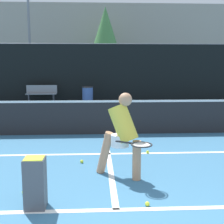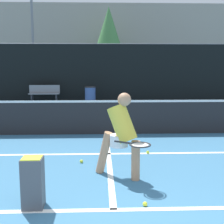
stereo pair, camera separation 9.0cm
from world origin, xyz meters
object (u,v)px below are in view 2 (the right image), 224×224
object	(u,v)px
player_practicing	(121,132)
ball_hopper	(33,181)
trash_bin	(90,95)
courtside_bench	(44,93)
parked_car	(101,86)

from	to	relation	value
player_practicing	ball_hopper	xyz separation A→B (m)	(-1.28, -1.10, -0.42)
player_practicing	trash_bin	size ratio (longest dim) A/B	1.85
courtside_bench	ball_hopper	bearing A→B (deg)	-81.39
player_practicing	ball_hopper	distance (m)	1.74
player_practicing	parked_car	world-z (taller)	player_practicing
courtside_bench	parked_car	bearing A→B (deg)	46.95
ball_hopper	trash_bin	distance (m)	11.39
ball_hopper	courtside_bench	size ratio (longest dim) A/B	0.47
player_practicing	parked_car	xyz separation A→B (m)	(-0.32, 13.62, -0.21)
courtside_bench	trash_bin	world-z (taller)	courtside_bench
parked_car	courtside_bench	bearing A→B (deg)	-132.50
ball_hopper	parked_car	size ratio (longest dim) A/B	0.16
trash_bin	courtside_bench	bearing A→B (deg)	173.54
courtside_bench	trash_bin	distance (m)	2.32
player_practicing	courtside_bench	distance (m)	11.00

